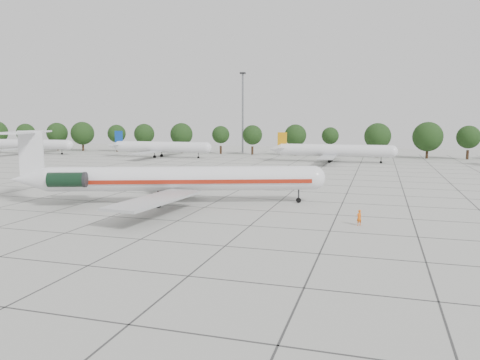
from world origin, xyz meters
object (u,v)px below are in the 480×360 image
at_px(ground_crew, 359,218).
at_px(bg_airliner_c, 334,151).
at_px(bg_airliner_b, 161,147).
at_px(floodlight_mast, 243,108).
at_px(main_airliner, 165,178).
at_px(bg_airliner_a, 31,145).

relative_size(ground_crew, bg_airliner_c, 0.06).
relative_size(ground_crew, bg_airliner_b, 0.06).
height_order(bg_airliner_b, floodlight_mast, floodlight_mast).
relative_size(main_airliner, bg_airliner_c, 1.37).
bearing_deg(bg_airliner_c, bg_airliner_b, 178.97).
relative_size(bg_airliner_c, floodlight_mast, 1.11).
height_order(bg_airliner_a, floodlight_mast, floodlight_mast).
distance_m(ground_crew, bg_airliner_b, 91.92).
height_order(ground_crew, bg_airliner_a, bg_airliner_a).
height_order(main_airliner, bg_airliner_b, main_airliner).
xyz_separation_m(main_airliner, bg_airliner_a, (-78.40, 67.49, -0.38)).
bearing_deg(main_airliner, ground_crew, -32.07).
xyz_separation_m(main_airliner, bg_airliner_c, (15.04, 65.42, -0.38)).
distance_m(main_airliner, bg_airliner_b, 74.14).
bearing_deg(main_airliner, bg_airliner_b, 97.23).
bearing_deg(ground_crew, main_airliner, -54.32).
distance_m(bg_airliner_b, floodlight_mast, 32.13).
xyz_separation_m(main_airliner, floodlight_mast, (-16.36, 91.16, 10.99)).
relative_size(bg_airliner_a, bg_airliner_c, 1.00).
relative_size(bg_airliner_b, floodlight_mast, 1.11).
relative_size(bg_airliner_b, bg_airliner_c, 1.00).
xyz_separation_m(main_airliner, bg_airliner_b, (-33.22, 66.28, -0.38)).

